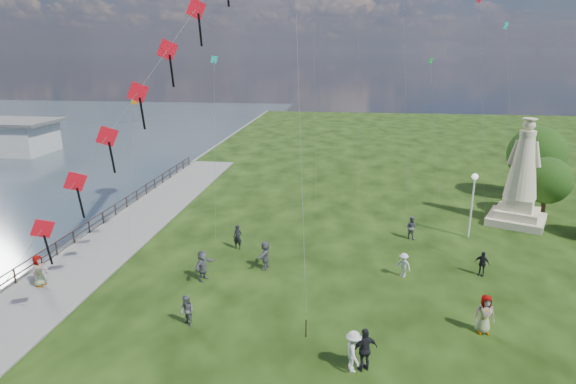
# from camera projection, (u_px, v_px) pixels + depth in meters

# --- Properties ---
(waterfront) EXTENTS (200.00, 200.00, 1.51)m
(waterfront) POSITION_uv_depth(u_px,v_px,m) (64.00, 265.00, 29.98)
(waterfront) COLOR #2F3B46
(waterfront) RESTS_ON ground
(statue) EXTENTS (5.23, 5.23, 8.07)m
(statue) POSITION_uv_depth(u_px,v_px,m) (521.00, 185.00, 36.30)
(statue) COLOR beige
(statue) RESTS_ON ground
(lamppost) EXTENTS (0.43, 0.43, 4.67)m
(lamppost) POSITION_uv_depth(u_px,v_px,m) (473.00, 192.00, 33.35)
(lamppost) COLOR silver
(lamppost) RESTS_ON ground
(tree_row) EXTENTS (6.23, 14.15, 6.49)m
(tree_row) POSITION_uv_depth(u_px,v_px,m) (549.00, 167.00, 39.73)
(tree_row) COLOR #382314
(tree_row) RESTS_ON ground
(person_1) EXTENTS (0.90, 0.84, 1.58)m
(person_1) POSITION_uv_depth(u_px,v_px,m) (187.00, 311.00, 22.97)
(person_1) COLOR #595960
(person_1) RESTS_ON ground
(person_2) EXTENTS (0.89, 1.29, 1.81)m
(person_2) POSITION_uv_depth(u_px,v_px,m) (353.00, 351.00, 19.69)
(person_2) COLOR silver
(person_2) RESTS_ON ground
(person_3) EXTENTS (1.27, 1.04, 1.93)m
(person_3) POSITION_uv_depth(u_px,v_px,m) (365.00, 350.00, 19.70)
(person_3) COLOR black
(person_3) RESTS_ON ground
(person_4) EXTENTS (0.99, 0.67, 1.92)m
(person_4) POSITION_uv_depth(u_px,v_px,m) (485.00, 314.00, 22.38)
(person_4) COLOR #595960
(person_4) RESTS_ON ground
(person_5) EXTENTS (1.26, 1.82, 1.81)m
(person_5) POSITION_uv_depth(u_px,v_px,m) (203.00, 265.00, 27.62)
(person_5) COLOR #595960
(person_5) RESTS_ON ground
(person_6) EXTENTS (0.66, 0.49, 1.66)m
(person_6) POSITION_uv_depth(u_px,v_px,m) (238.00, 237.00, 32.03)
(person_6) COLOR black
(person_6) RESTS_ON ground
(person_7) EXTENTS (0.95, 0.85, 1.67)m
(person_7) POSITION_uv_depth(u_px,v_px,m) (411.00, 227.00, 33.83)
(person_7) COLOR #595960
(person_7) RESTS_ON ground
(person_8) EXTENTS (1.07, 0.96, 1.49)m
(person_8) POSITION_uv_depth(u_px,v_px,m) (403.00, 265.00, 28.04)
(person_8) COLOR silver
(person_8) RESTS_ON ground
(person_9) EXTENTS (0.98, 0.87, 1.50)m
(person_9) POSITION_uv_depth(u_px,v_px,m) (482.00, 263.00, 28.25)
(person_9) COLOR black
(person_9) RESTS_ON ground
(person_10) EXTENTS (0.67, 0.95, 1.80)m
(person_10) POSITION_uv_depth(u_px,v_px,m) (39.00, 272.00, 26.76)
(person_10) COLOR #595960
(person_10) RESTS_ON ground
(person_11) EXTENTS (0.95, 1.75, 1.79)m
(person_11) POSITION_uv_depth(u_px,v_px,m) (265.00, 255.00, 29.05)
(person_11) COLOR #595960
(person_11) RESTS_ON ground
(red_kite_train) EXTENTS (9.86, 9.35, 17.02)m
(red_kite_train) POSITION_uv_depth(u_px,v_px,m) (135.00, 100.00, 21.88)
(red_kite_train) COLOR black
(red_kite_train) RESTS_ON ground
(small_kites) EXTENTS (28.56, 17.17, 29.22)m
(small_kites) POSITION_uv_depth(u_px,v_px,m) (363.00, 37.00, 37.18)
(small_kites) COLOR #1CA8A5
(small_kites) RESTS_ON ground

